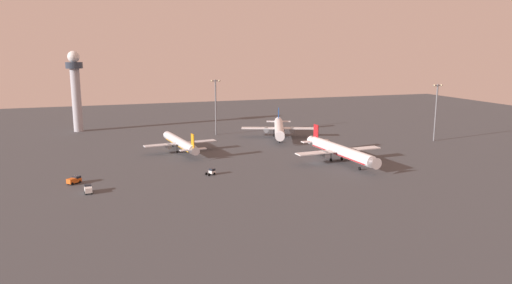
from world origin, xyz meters
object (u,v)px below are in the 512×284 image
(apron_light_east, at_px, (216,104))
(airplane_mid_apron, at_px, (180,143))
(airplane_far_stand, at_px, (279,128))
(cargo_loader, at_px, (74,180))
(apron_light_west, at_px, (436,109))
(baggage_tractor, at_px, (88,189))
(control_tower, at_px, (76,85))
(airplane_taxiway_distant, at_px, (340,151))
(pushback_tug, at_px, (212,171))

(apron_light_east, bearing_deg, airplane_mid_apron, -124.52)
(airplane_far_stand, relative_size, cargo_loader, 9.73)
(airplane_mid_apron, relative_size, apron_light_west, 1.49)
(apron_light_west, bearing_deg, airplane_mid_apron, 173.47)
(baggage_tractor, bearing_deg, apron_light_west, 8.68)
(control_tower, relative_size, apron_light_east, 1.50)
(airplane_taxiway_distant, height_order, cargo_loader, airplane_taxiway_distant)
(airplane_mid_apron, bearing_deg, apron_light_west, -14.38)
(apron_light_west, bearing_deg, control_tower, 153.11)
(airplane_far_stand, bearing_deg, airplane_mid_apron, 39.38)
(airplane_mid_apron, distance_m, pushback_tug, 38.22)
(airplane_taxiway_distant, xyz_separation_m, cargo_loader, (-89.51, 0.13, -3.01))
(airplane_taxiway_distant, height_order, apron_light_east, apron_light_east)
(pushback_tug, bearing_deg, baggage_tractor, -102.05)
(airplane_mid_apron, xyz_separation_m, pushback_tug, (3.71, -37.96, -2.55))
(airplane_taxiway_distant, distance_m, apron_light_east, 74.50)
(baggage_tractor, distance_m, apron_light_east, 97.91)
(pushback_tug, relative_size, apron_light_east, 0.14)
(airplane_far_stand, distance_m, apron_light_east, 31.96)
(airplane_taxiway_distant, xyz_separation_m, airplane_mid_apron, (-51.32, 35.33, -0.57))
(apron_light_east, bearing_deg, pushback_tug, -104.82)
(baggage_tractor, xyz_separation_m, cargo_loader, (-4.11, 11.18, 0.00))
(apron_light_west, height_order, apron_light_east, apron_light_east)
(airplane_mid_apron, distance_m, apron_light_east, 40.98)
(airplane_mid_apron, bearing_deg, baggage_tractor, -134.16)
(control_tower, height_order, pushback_tug, control_tower)
(pushback_tug, xyz_separation_m, apron_light_west, (106.38, 25.35, 13.27))
(baggage_tractor, bearing_deg, airplane_mid_apron, 49.19)
(airplane_taxiway_distant, bearing_deg, pushback_tug, -0.88)
(apron_light_west, distance_m, apron_light_east, 98.66)
(airplane_mid_apron, relative_size, cargo_loader, 8.46)
(airplane_taxiway_distant, relative_size, baggage_tractor, 10.09)
(airplane_taxiway_distant, relative_size, apron_light_west, 1.73)
(airplane_mid_apron, height_order, airplane_far_stand, airplane_far_stand)
(apron_light_east, bearing_deg, control_tower, 153.54)
(control_tower, relative_size, cargo_loader, 8.85)
(apron_light_west, bearing_deg, baggage_tractor, -166.82)
(airplane_mid_apron, height_order, baggage_tractor, airplane_mid_apron)
(baggage_tractor, bearing_deg, airplane_taxiway_distant, 2.87)
(airplane_mid_apron, distance_m, airplane_far_stand, 50.96)
(control_tower, distance_m, airplane_mid_apron, 77.10)
(pushback_tug, height_order, apron_light_west, apron_light_west)
(pushback_tug, xyz_separation_m, cargo_loader, (-41.90, 2.76, 0.11))
(apron_light_west, bearing_deg, cargo_loader, -171.34)
(control_tower, relative_size, airplane_taxiway_distant, 0.90)
(baggage_tractor, distance_m, pushback_tug, 38.72)
(airplane_far_stand, bearing_deg, apron_light_west, 174.78)
(airplane_mid_apron, height_order, apron_light_west, apron_light_west)
(control_tower, bearing_deg, airplane_mid_apron, -57.94)
(pushback_tug, bearing_deg, cargo_loader, -118.37)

